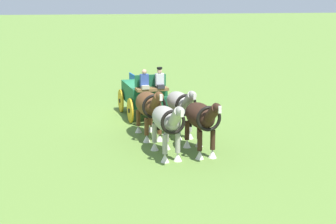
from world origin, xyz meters
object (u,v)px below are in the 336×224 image
at_px(show_wagon, 144,94).
at_px(draft_horse_rear_off, 149,106).
at_px(draft_horse_lead_off, 167,121).
at_px(draft_horse_rear_near, 180,105).
at_px(draft_horse_lead_near, 201,118).

bearing_deg(show_wagon, draft_horse_rear_off, -3.11).
height_order(show_wagon, draft_horse_lead_off, show_wagon).
bearing_deg(show_wagon, draft_horse_rear_near, 17.53).
bearing_deg(draft_horse_rear_near, show_wagon, -162.47).
bearing_deg(show_wagon, draft_horse_lead_near, 13.25).
xyz_separation_m(show_wagon, draft_horse_lead_off, (6.21, 0.13, 0.23)).
distance_m(draft_horse_rear_near, draft_horse_lead_off, 2.91).
bearing_deg(draft_horse_lead_off, draft_horse_lead_near, 97.57).
relative_size(draft_horse_rear_off, draft_horse_lead_off, 1.01).
height_order(draft_horse_lead_near, draft_horse_lead_off, draft_horse_lead_near).
height_order(show_wagon, draft_horse_rear_near, show_wagon).
distance_m(draft_horse_rear_off, draft_horse_lead_near, 2.92).
xyz_separation_m(show_wagon, draft_horse_rear_off, (3.62, -0.20, 0.24)).
bearing_deg(draft_horse_rear_off, draft_horse_lead_off, 7.24).
height_order(draft_horse_rear_near, draft_horse_lead_off, draft_horse_lead_off).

